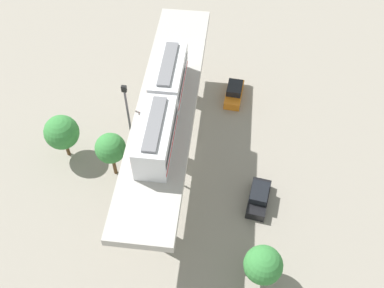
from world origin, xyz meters
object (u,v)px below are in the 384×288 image
at_px(parked_car_black, 259,197).
at_px(tree_near_viaduct, 263,265).
at_px(parked_car_orange, 234,93).
at_px(tree_mid_lot, 62,132).
at_px(tree_far_corner, 110,148).
at_px(train, 163,105).
at_px(signal_post, 130,125).

xyz_separation_m(parked_car_black, tree_near_viaduct, (0.27, -7.84, 2.27)).
xyz_separation_m(parked_car_orange, tree_mid_lot, (-16.65, -10.31, 2.75)).
bearing_deg(tree_near_viaduct, tree_far_corner, 146.71).
relative_size(parked_car_black, tree_far_corner, 0.81).
bearing_deg(parked_car_orange, tree_near_viaduct, -76.08).
bearing_deg(tree_mid_lot, tree_far_corner, -17.92).
relative_size(tree_mid_lot, tree_far_corner, 0.97).
height_order(parked_car_black, tree_far_corner, tree_far_corner).
distance_m(parked_car_black, tree_far_corner, 14.85).
height_order(train, tree_near_viaduct, train).
relative_size(parked_car_orange, tree_near_viaduct, 0.94).
bearing_deg(signal_post, tree_far_corner, -142.40).
relative_size(tree_near_viaduct, tree_far_corner, 0.85).
relative_size(tree_mid_lot, signal_post, 0.48).
bearing_deg(parked_car_orange, tree_mid_lot, -143.22).
bearing_deg(tree_near_viaduct, parked_car_black, 91.98).
distance_m(train, signal_post, 5.21).
bearing_deg(tree_mid_lot, parked_car_orange, 31.77).
distance_m(parked_car_black, tree_near_viaduct, 8.16).
bearing_deg(signal_post, train, -13.49).
bearing_deg(parked_car_orange, tree_far_corner, -128.06).
bearing_deg(tree_near_viaduct, parked_car_orange, 98.91).
distance_m(train, parked_car_orange, 15.84).
relative_size(train, tree_far_corner, 2.49).
bearing_deg(tree_far_corner, signal_post, 37.60).
xyz_separation_m(train, tree_far_corner, (-5.21, -0.58, -5.92)).
relative_size(tree_near_viaduct, signal_post, 0.43).
distance_m(parked_car_orange, tree_far_corner, 16.80).
bearing_deg(train, parked_car_black, -14.45).
xyz_separation_m(parked_car_orange, tree_near_viaduct, (3.40, -21.68, 2.27)).
distance_m(tree_near_viaduct, tree_mid_lot, 23.05).
height_order(parked_car_black, signal_post, signal_post).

